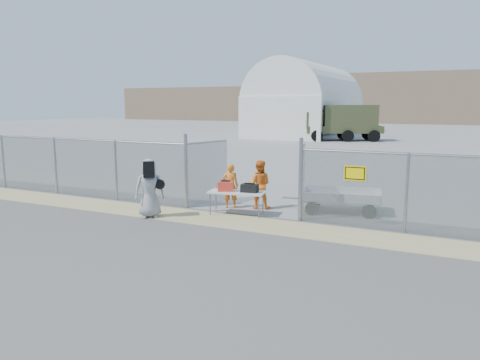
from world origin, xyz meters
The scene contains 14 objects.
ground centered at (0.00, 0.00, 0.00)m, with size 160.00×160.00×0.00m, color #494949.
tarmac_inside centered at (0.00, 42.00, 0.01)m, with size 160.00×80.00×0.01m, color gray.
dirt_strip centered at (0.00, 1.00, 0.01)m, with size 44.00×1.60×0.01m, color tan.
distant_hills centered at (5.00, 78.00, 4.50)m, with size 140.00×6.00×9.00m, color #7F684F, non-canonical shape.
chain_link_fence centered at (0.00, 2.00, 1.10)m, with size 40.00×0.20×2.20m, color gray, non-canonical shape.
quonset_hangar centered at (-10.00, 40.00, 4.00)m, with size 9.00×18.00×8.00m, color white, non-canonical shape.
folding_table centered at (-0.05, 1.86, 0.37)m, with size 1.76×0.74×0.75m, color silver, non-canonical shape.
orange_bag centered at (-0.40, 1.78, 0.90)m, with size 0.49×0.32×0.30m, color #F03A29.
black_duffel centered at (0.36, 1.94, 0.88)m, with size 0.52×0.31×0.25m, color black.
security_worker_left centered at (-0.67, 2.65, 0.76)m, with size 0.55×0.36×1.52m, color orange.
security_worker_right centered at (0.23, 2.99, 0.82)m, with size 0.80×0.62×1.64m, color orange.
visitor centered at (-2.32, 0.39, 0.92)m, with size 0.90×0.58×1.83m, color #999999.
utility_trailer centered at (2.83, 3.70, 0.39)m, with size 3.20×1.65×0.78m, color silver, non-canonical shape.
military_truck centered at (-4.33, 33.34, 1.69)m, with size 7.10×2.62×3.38m, color #454A28, non-canonical shape.
Camera 1 is at (6.37, -11.10, 3.47)m, focal length 35.00 mm.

